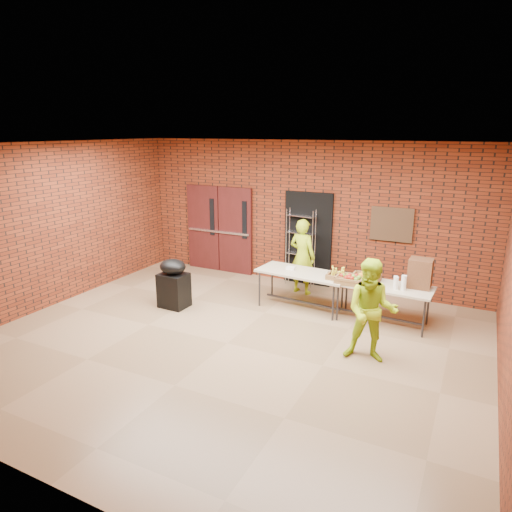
% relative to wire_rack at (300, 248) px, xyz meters
% --- Properties ---
extents(room, '(8.08, 7.08, 3.28)m').
position_rel_wire_rack_xyz_m(room, '(0.02, -3.32, 0.73)').
color(room, olive).
rests_on(room, ground).
extents(double_doors, '(1.78, 0.12, 2.10)m').
position_rel_wire_rack_xyz_m(double_doors, '(-2.18, 0.12, 0.19)').
color(double_doors, '#431313').
rests_on(double_doors, room).
extents(dark_doorway, '(1.10, 0.06, 2.10)m').
position_rel_wire_rack_xyz_m(dark_doorway, '(0.12, 0.14, 0.18)').
color(dark_doorway, black).
rests_on(dark_doorway, room).
extents(bronze_plaque, '(0.85, 0.04, 0.70)m').
position_rel_wire_rack_xyz_m(bronze_plaque, '(1.92, 0.13, 0.68)').
color(bronze_plaque, '#452F1B').
rests_on(bronze_plaque, room).
extents(wire_rack, '(0.66, 0.31, 1.73)m').
position_rel_wire_rack_xyz_m(wire_rack, '(0.00, 0.00, 0.00)').
color(wire_rack, silver).
rests_on(wire_rack, room).
extents(table_left, '(1.86, 0.90, 0.74)m').
position_rel_wire_rack_xyz_m(table_left, '(0.56, -1.29, -0.19)').
color(table_left, beige).
rests_on(table_left, room).
extents(table_right, '(1.81, 0.82, 0.73)m').
position_rel_wire_rack_xyz_m(table_right, '(2.09, -1.34, -0.20)').
color(table_right, beige).
rests_on(table_right, room).
extents(basket_bananas, '(0.43, 0.34, 0.14)m').
position_rel_wire_rack_xyz_m(basket_bananas, '(1.32, -1.39, -0.08)').
color(basket_bananas, olive).
rests_on(basket_bananas, table_right).
extents(basket_oranges, '(0.50, 0.39, 0.16)m').
position_rel_wire_rack_xyz_m(basket_oranges, '(1.78, -1.26, -0.07)').
color(basket_oranges, olive).
rests_on(basket_oranges, table_right).
extents(basket_apples, '(0.50, 0.39, 0.15)m').
position_rel_wire_rack_xyz_m(basket_apples, '(1.54, -1.50, -0.07)').
color(basket_apples, olive).
rests_on(basket_apples, table_right).
extents(muffin_tray, '(0.40, 0.40, 0.10)m').
position_rel_wire_rack_xyz_m(muffin_tray, '(1.23, -1.31, -0.08)').
color(muffin_tray, '#144A13').
rests_on(muffin_tray, table_left).
extents(napkin_box, '(0.17, 0.11, 0.06)m').
position_rel_wire_rack_xyz_m(napkin_box, '(0.28, -1.24, -0.10)').
color(napkin_box, white).
rests_on(napkin_box, table_left).
extents(coffee_dispenser, '(0.39, 0.35, 0.52)m').
position_rel_wire_rack_xyz_m(coffee_dispenser, '(2.70, -1.18, 0.12)').
color(coffee_dispenser, brown).
rests_on(coffee_dispenser, table_right).
extents(cup_stack_front, '(0.08, 0.08, 0.23)m').
position_rel_wire_rack_xyz_m(cup_stack_front, '(2.35, -1.48, -0.02)').
color(cup_stack_front, white).
rests_on(cup_stack_front, table_right).
extents(cup_stack_mid, '(0.09, 0.09, 0.27)m').
position_rel_wire_rack_xyz_m(cup_stack_mid, '(2.48, -1.46, -0.00)').
color(cup_stack_mid, white).
rests_on(cup_stack_mid, table_right).
extents(cup_stack_back, '(0.07, 0.07, 0.21)m').
position_rel_wire_rack_xyz_m(cup_stack_back, '(2.32, -1.38, -0.03)').
color(cup_stack_back, white).
rests_on(cup_stack_back, table_right).
extents(covered_grill, '(0.55, 0.47, 0.98)m').
position_rel_wire_rack_xyz_m(covered_grill, '(-1.74, -2.38, -0.38)').
color(covered_grill, black).
rests_on(covered_grill, room).
extents(volunteer_woman, '(0.65, 0.49, 1.62)m').
position_rel_wire_rack_xyz_m(volunteer_woman, '(0.24, -0.49, -0.05)').
color(volunteer_woman, '#A7CE16').
rests_on(volunteer_woman, room).
extents(volunteer_man, '(0.86, 0.72, 1.60)m').
position_rel_wire_rack_xyz_m(volunteer_man, '(2.24, -2.82, -0.07)').
color(volunteer_man, '#A7CE16').
rests_on(volunteer_man, room).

